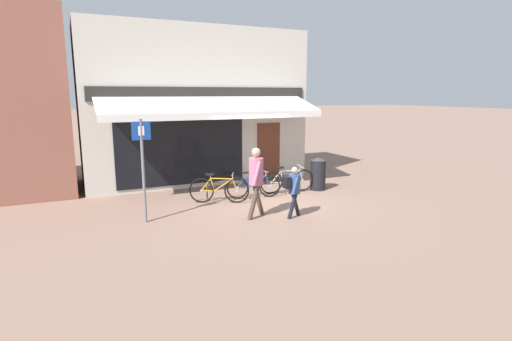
% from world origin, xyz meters
% --- Properties ---
extents(ground_plane, '(160.00, 160.00, 0.00)m').
position_xyz_m(ground_plane, '(0.00, 0.00, 0.00)').
color(ground_plane, '#846656').
extents(shop_front, '(7.79, 4.60, 5.38)m').
position_xyz_m(shop_front, '(-0.95, 4.27, 2.68)').
color(shop_front, beige).
rests_on(shop_front, ground_plane).
extents(bike_rack_rail, '(2.97, 0.04, 0.57)m').
position_xyz_m(bike_rack_rail, '(-0.16, 0.90, 0.46)').
color(bike_rack_rail, '#47494F').
rests_on(bike_rack_rail, ground_plane).
extents(bicycle_orange, '(1.60, 0.82, 0.87)m').
position_xyz_m(bicycle_orange, '(-1.33, 0.61, 0.39)').
color(bicycle_orange, black).
rests_on(bicycle_orange, ground_plane).
extents(bicycle_blue, '(1.66, 0.54, 0.83)m').
position_xyz_m(bicycle_blue, '(-0.16, 0.72, 0.36)').
color(bicycle_blue, black).
rests_on(bicycle_blue, ground_plane).
extents(bicycle_silver, '(1.83, 0.52, 0.90)m').
position_xyz_m(bicycle_silver, '(1.05, 0.78, 0.40)').
color(bicycle_silver, black).
rests_on(bicycle_silver, ground_plane).
extents(pedestrian_adult, '(0.60, 0.65, 1.82)m').
position_xyz_m(pedestrian_adult, '(-0.93, -1.11, 1.12)').
color(pedestrian_adult, '#47382D').
rests_on(pedestrian_adult, ground_plane).
extents(pedestrian_child, '(0.53, 0.48, 1.33)m').
position_xyz_m(pedestrian_child, '(-0.07, -1.51, 0.82)').
color(pedestrian_child, black).
rests_on(pedestrian_child, ground_plane).
extents(litter_bin, '(0.52, 0.52, 1.09)m').
position_xyz_m(litter_bin, '(2.19, 0.75, 0.55)').
color(litter_bin, black).
rests_on(litter_bin, ground_plane).
extents(parking_sign, '(0.44, 0.07, 2.55)m').
position_xyz_m(parking_sign, '(-3.59, -0.32, 1.55)').
color(parking_sign, slate).
rests_on(parking_sign, ground_plane).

